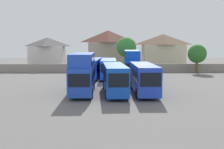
% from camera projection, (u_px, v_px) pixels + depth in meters
% --- Properties ---
extents(ground, '(140.00, 140.00, 0.00)m').
position_uv_depth(ground, '(110.00, 76.00, 51.23)').
color(ground, '#605E5B').
extents(depot_boundary_wall, '(56.00, 0.50, 1.80)m').
position_uv_depth(depot_boundary_wall, '(110.00, 68.00, 58.33)').
color(depot_boundary_wall, gray).
rests_on(depot_boundary_wall, ground).
extents(bus_1, '(2.70, 10.10, 4.88)m').
position_uv_depth(bus_1, '(83.00, 71.00, 33.25)').
color(bus_1, blue).
rests_on(bus_1, ground).
extents(bus_2, '(2.90, 10.86, 3.52)m').
position_uv_depth(bus_2, '(114.00, 77.00, 33.11)').
color(bus_2, blue).
rests_on(bus_2, ground).
extents(bus_3, '(2.61, 10.40, 3.55)m').
position_uv_depth(bus_3, '(144.00, 77.00, 33.25)').
color(bus_3, blue).
rests_on(bus_3, ground).
extents(bus_4, '(3.33, 12.13, 3.41)m').
position_uv_depth(bus_4, '(93.00, 67.00, 48.31)').
color(bus_4, blue).
rests_on(bus_4, ground).
extents(bus_5, '(2.81, 11.44, 3.34)m').
position_uv_depth(bus_5, '(108.00, 67.00, 48.24)').
color(bus_5, blue).
rests_on(bus_5, ground).
extents(bus_6, '(3.04, 11.25, 4.88)m').
position_uv_depth(bus_6, '(132.00, 62.00, 48.70)').
color(bus_6, blue).
rests_on(bus_6, ground).
extents(house_terrace_left, '(8.22, 7.62, 7.60)m').
position_uv_depth(house_terrace_left, '(48.00, 53.00, 66.69)').
color(house_terrace_left, silver).
rests_on(house_terrace_left, ground).
extents(house_terrace_centre, '(9.98, 7.13, 9.39)m').
position_uv_depth(house_terrace_centre, '(108.00, 49.00, 68.29)').
color(house_terrace_centre, tan).
rests_on(house_terrace_centre, ground).
extents(house_terrace_right, '(10.67, 6.82, 8.49)m').
position_uv_depth(house_terrace_right, '(163.00, 51.00, 68.87)').
color(house_terrace_right, beige).
rests_on(house_terrace_right, ground).
extents(tree_left_of_lot, '(4.39, 4.39, 7.51)m').
position_uv_depth(tree_left_of_lot, '(126.00, 47.00, 60.41)').
color(tree_left_of_lot, brown).
rests_on(tree_left_of_lot, ground).
extents(tree_behind_wall, '(3.85, 3.85, 5.94)m').
position_uv_depth(tree_behind_wall, '(197.00, 54.00, 56.40)').
color(tree_behind_wall, brown).
rests_on(tree_behind_wall, ground).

